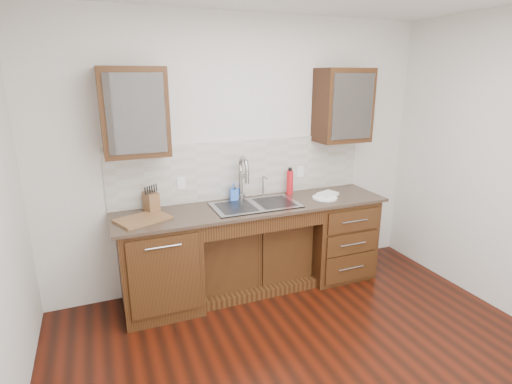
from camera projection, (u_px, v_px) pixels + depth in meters
name	position (u px, v px, depth m)	size (l,w,h in m)	color
wall_back	(241.00, 154.00, 4.10)	(4.00, 0.10, 2.70)	silver
base_cabinet_left	(160.00, 265.00, 3.70)	(0.70, 0.62, 0.88)	#593014
base_cabinet_center	(251.00, 253.00, 4.14)	(1.20, 0.44, 0.70)	#593014
base_cabinet_right	(335.00, 235.00, 4.38)	(0.70, 0.62, 0.88)	#593014
countertop	(255.00, 207.00, 3.90)	(2.70, 0.65, 0.03)	#84705B
backsplash	(244.00, 169.00, 4.09)	(2.70, 0.02, 0.59)	beige
sink	(256.00, 214.00, 3.90)	(0.84, 0.46, 0.19)	#9E9EA5
faucet	(241.00, 181.00, 4.00)	(0.04, 0.04, 0.40)	#999993
filter_tap	(263.00, 186.00, 4.12)	(0.02, 0.02, 0.24)	#999993
upper_cabinet_left	(134.00, 112.00, 3.40)	(0.55, 0.34, 0.75)	#593014
upper_cabinet_right	(343.00, 106.00, 4.15)	(0.55, 0.34, 0.75)	#593014
outlet_left	(181.00, 183.00, 3.87)	(0.08, 0.01, 0.12)	white
outlet_right	(300.00, 172.00, 4.34)	(0.08, 0.01, 0.12)	white
soap_bottle	(234.00, 192.00, 4.02)	(0.08, 0.08, 0.18)	#3B76F4
water_bottle	(290.00, 183.00, 4.21)	(0.07, 0.07, 0.26)	red
plate	(325.00, 198.00, 4.11)	(0.26, 0.26, 0.01)	white
dish_towel	(328.00, 194.00, 4.15)	(0.20, 0.14, 0.03)	silver
knife_block	(151.00, 202.00, 3.69)	(0.10, 0.17, 0.18)	#946441
cutting_board	(143.00, 219.00, 3.49)	(0.43, 0.30, 0.02)	olive
cup_left_a	(116.00, 119.00, 3.36)	(0.12, 0.12, 0.09)	white
cup_left_b	(148.00, 118.00, 3.45)	(0.10, 0.10, 0.10)	silver
cup_right_a	(332.00, 111.00, 4.12)	(0.12, 0.12, 0.09)	white
cup_right_b	(348.00, 110.00, 4.19)	(0.11, 0.11, 0.10)	silver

